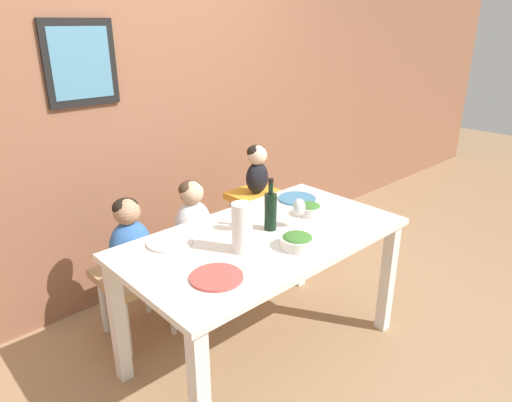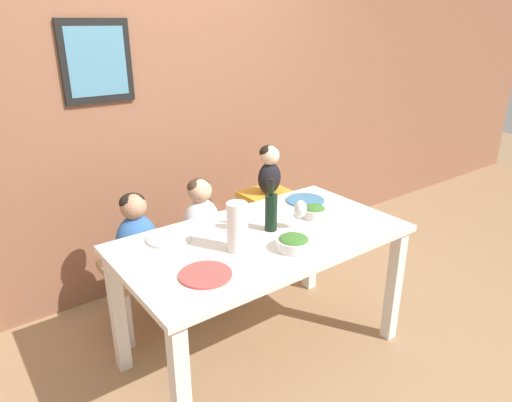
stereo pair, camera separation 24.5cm
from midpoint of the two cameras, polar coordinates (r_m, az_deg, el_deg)
ground_plane at (r=2.90m, az=-1.65°, el=-18.20°), size 14.00×14.00×0.00m
wall_back at (r=3.24m, az=-15.97°, el=11.83°), size 10.00×0.09×2.70m
dining_table at (r=2.53m, az=-1.81°, el=-6.56°), size 1.56×0.85×0.77m
chair_far_left at (r=2.95m, az=-17.30°, el=-9.57°), size 0.41×0.43×0.45m
chair_far_center at (r=3.13m, az=-9.89°, el=-6.92°), size 0.41×0.43×0.45m
chair_right_highchair at (r=3.36m, az=-1.95°, el=-1.33°), size 0.35×0.36×0.69m
person_child_left at (r=2.81m, az=-17.98°, el=-4.32°), size 0.26×0.19×0.47m
person_child_center at (r=3.00m, az=-10.26°, el=-1.89°), size 0.26×0.19×0.47m
person_baby_right at (r=3.25m, az=-2.04°, el=4.22°), size 0.18×0.15×0.36m
wine_bottle at (r=2.50m, az=-0.97°, el=-1.18°), size 0.07×0.07×0.30m
paper_towel_roll at (r=2.27m, az=-4.87°, el=-3.40°), size 0.10×0.10×0.26m
wine_glass_near at (r=2.53m, az=2.66°, el=-0.90°), size 0.07×0.07×0.17m
wine_glass_far at (r=2.49m, az=-4.36°, el=-1.33°), size 0.07×0.07×0.17m
salad_bowl_large at (r=2.33m, az=2.20°, el=-5.04°), size 0.18×0.18×0.08m
salad_bowl_small at (r=2.72m, az=4.20°, el=-1.04°), size 0.15×0.15×0.08m
dinner_plate_front_left at (r=2.10m, az=-8.34°, el=-9.48°), size 0.24×0.24×0.01m
dinner_plate_back_left at (r=2.45m, az=-13.53°, el=-5.08°), size 0.24×0.24×0.01m
dinner_plate_back_right at (r=2.97m, az=2.80°, el=0.27°), size 0.24×0.24×0.01m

